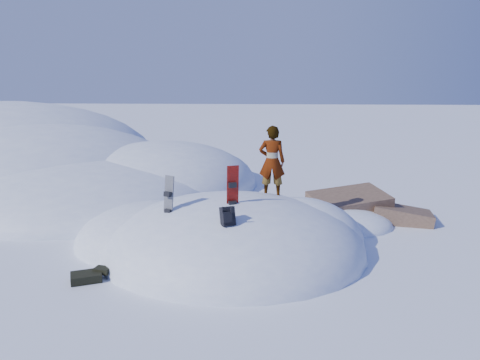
{
  "coord_description": "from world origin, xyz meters",
  "views": [
    {
      "loc": [
        0.82,
        -11.58,
        4.62
      ],
      "look_at": [
        0.18,
        0.3,
        1.89
      ],
      "focal_mm": 35.0,
      "sensor_mm": 36.0,
      "label": 1
    }
  ],
  "objects_px": {
    "snowboard_dark": "(168,204)",
    "backpack": "(227,216)",
    "snowboard_red": "(232,196)",
    "person": "(272,161)"
  },
  "relations": [
    {
      "from": "backpack",
      "to": "snowboard_dark",
      "type": "bearing_deg",
      "value": 124.6
    },
    {
      "from": "snowboard_red",
      "to": "person",
      "type": "distance_m",
      "value": 1.96
    },
    {
      "from": "snowboard_dark",
      "to": "backpack",
      "type": "bearing_deg",
      "value": 0.08
    },
    {
      "from": "snowboard_dark",
      "to": "person",
      "type": "relative_size",
      "value": 0.73
    },
    {
      "from": "backpack",
      "to": "snowboard_red",
      "type": "bearing_deg",
      "value": 62.19
    },
    {
      "from": "snowboard_red",
      "to": "person",
      "type": "height_order",
      "value": "person"
    },
    {
      "from": "backpack",
      "to": "person",
      "type": "height_order",
      "value": "person"
    },
    {
      "from": "snowboard_red",
      "to": "snowboard_dark",
      "type": "height_order",
      "value": "snowboard_red"
    },
    {
      "from": "snowboard_red",
      "to": "person",
      "type": "bearing_deg",
      "value": 37.66
    },
    {
      "from": "snowboard_red",
      "to": "backpack",
      "type": "distance_m",
      "value": 1.06
    }
  ]
}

